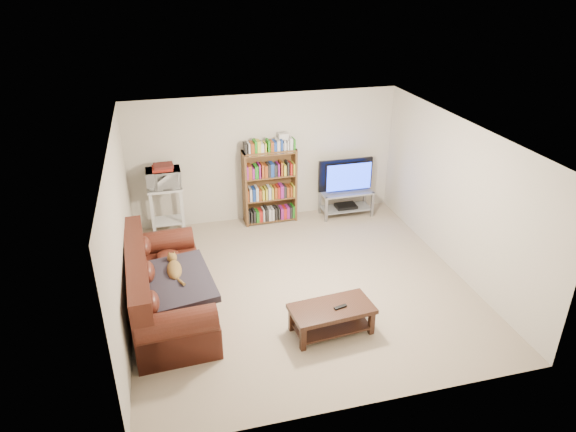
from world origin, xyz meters
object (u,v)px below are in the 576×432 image
object	(u,v)px
tv_stand	(346,199)
bookshelf	(270,185)
sofa	(163,292)
coffee_table	(332,315)

from	to	relation	value
tv_stand	bookshelf	world-z (taller)	bookshelf
sofa	tv_stand	xyz separation A→B (m)	(3.58, 2.37, -0.01)
coffee_table	sofa	bearing A→B (deg)	150.34
sofa	tv_stand	size ratio (longest dim) A/B	2.41
sofa	bookshelf	bearing A→B (deg)	46.96
coffee_table	bookshelf	distance (m)	3.48
coffee_table	tv_stand	world-z (taller)	tv_stand
sofa	coffee_table	distance (m)	2.35
sofa	coffee_table	bearing A→B (deg)	-27.43
bookshelf	tv_stand	bearing A→B (deg)	-5.95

